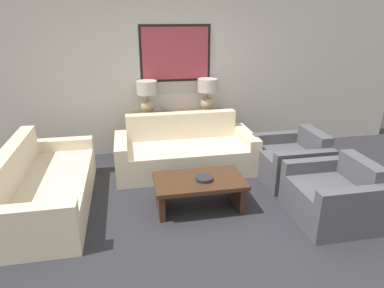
# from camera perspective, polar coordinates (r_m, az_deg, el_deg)

# --- Properties ---
(ground_plane) EXTENTS (20.00, 20.00, 0.00)m
(ground_plane) POSITION_cam_1_polar(r_m,az_deg,el_deg) (4.13, 2.66, -13.05)
(ground_plane) COLOR #28282D
(back_wall) EXTENTS (8.38, 0.12, 2.65)m
(back_wall) POSITION_cam_1_polar(r_m,az_deg,el_deg) (5.96, -2.81, 11.36)
(back_wall) COLOR beige
(back_wall) RESTS_ON ground_plane
(console_table) EXTENTS (1.54, 0.36, 0.73)m
(console_table) POSITION_cam_1_polar(r_m,az_deg,el_deg) (5.95, -2.28, 1.74)
(console_table) COLOR brown
(console_table) RESTS_ON ground_plane
(table_lamp_left) EXTENTS (0.33, 0.33, 0.57)m
(table_lamp_left) POSITION_cam_1_polar(r_m,az_deg,el_deg) (5.70, -7.48, 8.16)
(table_lamp_left) COLOR tan
(table_lamp_left) RESTS_ON console_table
(table_lamp_right) EXTENTS (0.33, 0.33, 0.57)m
(table_lamp_right) POSITION_cam_1_polar(r_m,az_deg,el_deg) (5.85, 2.59, 8.63)
(table_lamp_right) COLOR tan
(table_lamp_right) RESTS_ON console_table
(couch_by_back_wall) EXTENTS (2.12, 0.93, 0.84)m
(couch_by_back_wall) POSITION_cam_1_polar(r_m,az_deg,el_deg) (5.36, -1.17, -1.43)
(couch_by_back_wall) COLOR beige
(couch_by_back_wall) RESTS_ON ground_plane
(couch_by_side) EXTENTS (0.93, 2.12, 0.84)m
(couch_by_side) POSITION_cam_1_polar(r_m,az_deg,el_deg) (4.66, -23.23, -6.76)
(couch_by_side) COLOR beige
(couch_by_side) RESTS_ON ground_plane
(coffee_table) EXTENTS (1.11, 0.66, 0.40)m
(coffee_table) POSITION_cam_1_polar(r_m,az_deg,el_deg) (4.29, 1.19, -7.12)
(coffee_table) COLOR #3D2616
(coffee_table) RESTS_ON ground_plane
(decorative_bowl) EXTENTS (0.21, 0.21, 0.04)m
(decorative_bowl) POSITION_cam_1_polar(r_m,az_deg,el_deg) (4.21, 2.04, -5.77)
(decorative_bowl) COLOR #232328
(decorative_bowl) RESTS_ON coffee_table
(armchair_near_back_wall) EXTENTS (0.87, 0.95, 0.73)m
(armchair_near_back_wall) POSITION_cam_1_polar(r_m,az_deg,el_deg) (5.24, 16.31, -2.87)
(armchair_near_back_wall) COLOR #4C4C51
(armchair_near_back_wall) RESTS_ON ground_plane
(armchair_near_camera) EXTENTS (0.87, 0.95, 0.73)m
(armchair_near_camera) POSITION_cam_1_polar(r_m,az_deg,el_deg) (4.42, 22.45, -8.21)
(armchair_near_camera) COLOR #4C4C51
(armchair_near_camera) RESTS_ON ground_plane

